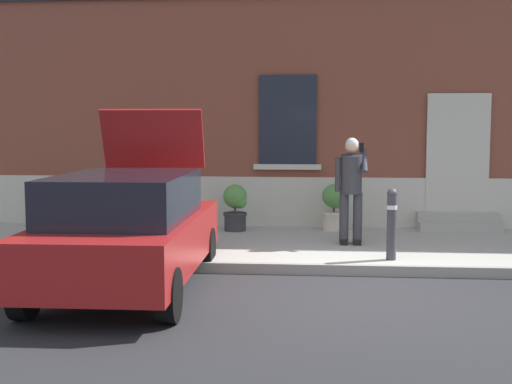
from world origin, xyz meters
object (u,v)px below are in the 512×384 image
(planter_charcoal, at_px, (235,206))
(planter_cream, at_px, (334,206))
(planter_terracotta, at_px, (49,203))
(person_on_phone, at_px, (351,184))
(hatchback_car_red, at_px, (128,229))
(planter_olive, at_px, (141,204))
(bollard_near_person, at_px, (392,221))

(planter_charcoal, bearing_deg, planter_cream, 7.08)
(planter_terracotta, height_order, planter_charcoal, same)
(planter_charcoal, distance_m, planter_cream, 1.83)
(planter_terracotta, bearing_deg, person_on_phone, -15.42)
(hatchback_car_red, height_order, planter_cream, hatchback_car_red)
(person_on_phone, xyz_separation_m, planter_olive, (-3.87, 1.48, -0.55))
(hatchback_car_red, distance_m, planter_olive, 4.32)
(hatchback_car_red, bearing_deg, planter_cream, 57.90)
(bollard_near_person, distance_m, planter_olive, 5.14)
(planter_terracotta, relative_size, planter_cream, 1.00)
(bollard_near_person, relative_size, person_on_phone, 0.60)
(hatchback_car_red, relative_size, planter_cream, 4.76)
(planter_charcoal, height_order, planter_cream, same)
(planter_terracotta, bearing_deg, planter_charcoal, -3.38)
(planter_cream, bearing_deg, bollard_near_person, -74.64)
(person_on_phone, bearing_deg, planter_terracotta, 171.12)
(person_on_phone, height_order, planter_cream, person_on_phone)
(bollard_near_person, relative_size, planter_cream, 1.22)
(planter_cream, bearing_deg, planter_olive, -178.48)
(hatchback_car_red, distance_m, person_on_phone, 4.03)
(bollard_near_person, xyz_separation_m, planter_cream, (-0.76, 2.76, -0.11))
(bollard_near_person, bearing_deg, planter_charcoal, 135.54)
(person_on_phone, bearing_deg, hatchback_car_red, -130.48)
(hatchback_car_red, bearing_deg, person_on_phone, 42.98)
(planter_terracotta, xyz_separation_m, planter_olive, (1.82, -0.09, 0.00))
(planter_charcoal, bearing_deg, person_on_phone, -33.46)
(person_on_phone, xyz_separation_m, planter_terracotta, (-5.69, 1.57, -0.55))
(bollard_near_person, bearing_deg, hatchback_car_red, -155.77)
(hatchback_car_red, height_order, person_on_phone, hatchback_car_red)
(planter_olive, bearing_deg, planter_charcoal, -4.06)
(bollard_near_person, distance_m, planter_charcoal, 3.61)
(hatchback_car_red, height_order, planter_terracotta, hatchback_car_red)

